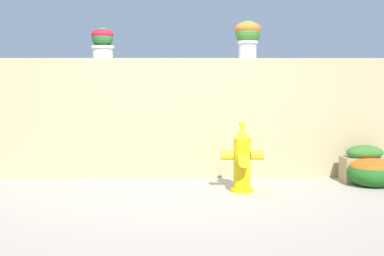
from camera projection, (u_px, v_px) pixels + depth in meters
name	position (u px, v px, depth m)	size (l,w,h in m)	color
ground_plane	(171.00, 197.00, 5.11)	(24.00, 24.00, 0.00)	#A69889
stone_wall	(174.00, 118.00, 6.17)	(6.42, 0.32, 1.51)	tan
potted_plant_1	(103.00, 41.00, 6.07)	(0.29, 0.29, 0.39)	silver
potted_plant_2	(248.00, 35.00, 6.05)	(0.33, 0.33, 0.47)	silver
fire_hydrant	(242.00, 160.00, 5.32)	(0.47, 0.38, 0.77)	#DEBB0E
flower_bush_left	(373.00, 171.00, 5.62)	(0.60, 0.54, 0.34)	#205D1E
planter_box	(364.00, 164.00, 5.83)	(0.53, 0.31, 0.45)	#91835E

